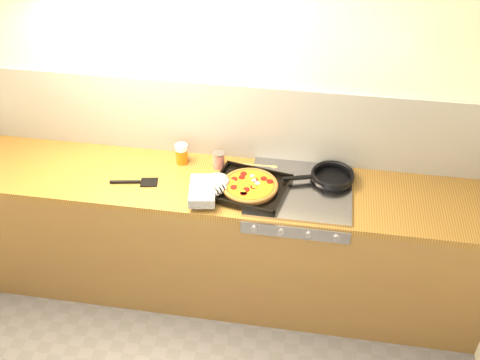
% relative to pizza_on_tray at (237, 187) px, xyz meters
% --- Properties ---
extents(room_shell, '(3.20, 3.20, 3.20)m').
position_rel_pizza_on_tray_xyz_m(room_shell, '(-0.09, 0.37, 0.21)').
color(room_shell, white).
rests_on(room_shell, ground).
extents(counter_run, '(3.20, 0.62, 0.90)m').
position_rel_pizza_on_tray_xyz_m(counter_run, '(-0.09, 0.08, -0.49)').
color(counter_run, brown).
rests_on(counter_run, ground).
extents(stovetop, '(0.60, 0.56, 0.02)m').
position_rel_pizza_on_tray_xyz_m(stovetop, '(0.36, 0.08, -0.04)').
color(stovetop, '#9FA0A5').
rests_on(stovetop, counter_run).
extents(pizza_on_tray, '(0.59, 0.46, 0.07)m').
position_rel_pizza_on_tray_xyz_m(pizza_on_tray, '(0.00, 0.00, 0.00)').
color(pizza_on_tray, black).
rests_on(pizza_on_tray, stovetop).
extents(frying_pan, '(0.45, 0.33, 0.04)m').
position_rel_pizza_on_tray_xyz_m(frying_pan, '(0.53, 0.20, -0.01)').
color(frying_pan, black).
rests_on(frying_pan, stovetop).
extents(tomato_can, '(0.08, 0.08, 0.10)m').
position_rel_pizza_on_tray_xyz_m(tomato_can, '(-0.15, 0.23, 0.01)').
color(tomato_can, '#980C0D').
rests_on(tomato_can, counter_run).
extents(juice_glass, '(0.10, 0.10, 0.13)m').
position_rel_pizza_on_tray_xyz_m(juice_glass, '(-0.39, 0.25, 0.02)').
color(juice_glass, orange).
rests_on(juice_glass, counter_run).
extents(wooden_spoon, '(0.30, 0.04, 0.02)m').
position_rel_pizza_on_tray_xyz_m(wooden_spoon, '(0.09, 0.27, -0.03)').
color(wooden_spoon, '#AE7D4A').
rests_on(wooden_spoon, counter_run).
extents(black_spatula, '(0.29, 0.10, 0.02)m').
position_rel_pizza_on_tray_xyz_m(black_spatula, '(-0.61, -0.00, -0.04)').
color(black_spatula, black).
rests_on(black_spatula, counter_run).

